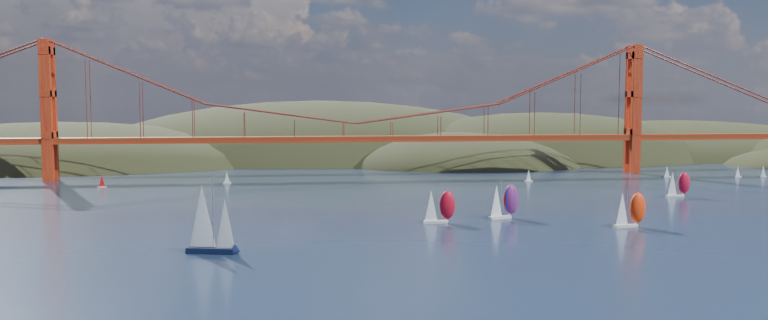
{
  "coord_description": "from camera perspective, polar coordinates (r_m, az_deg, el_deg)",
  "views": [
    {
      "loc": [
        -28.11,
        -125.95,
        31.88
      ],
      "look_at": [
        0.02,
        90.0,
        14.16
      ],
      "focal_mm": 35.0,
      "sensor_mm": 36.0,
      "label": 1
    }
  ],
  "objects": [
    {
      "name": "racer_1",
      "position": [
        196.26,
        18.21,
        -3.56
      ],
      "size": [
        8.72,
        4.23,
        9.82
      ],
      "rotation": [
        0.0,
        0.0,
        0.15
      ],
      "color": "silver",
      "rests_on": "ground"
    },
    {
      "name": "distant_boat_8",
      "position": [
        295.33,
        10.96,
        -1.16
      ],
      "size": [
        3.0,
        2.0,
        4.7
      ],
      "color": "silver",
      "rests_on": "ground"
    },
    {
      "name": "racer_rwb",
      "position": [
        202.44,
        9.08,
        -3.08
      ],
      "size": [
        9.21,
        5.76,
        10.3
      ],
      "rotation": [
        0.0,
        0.0,
        0.32
      ],
      "color": "silver",
      "rests_on": "ground"
    },
    {
      "name": "distant_boat_3",
      "position": [
        289.14,
        -11.88,
        -1.3
      ],
      "size": [
        3.0,
        2.0,
        4.7
      ],
      "color": "silver",
      "rests_on": "ground"
    },
    {
      "name": "racer_3",
      "position": [
        262.74,
        21.49,
        -1.69
      ],
      "size": [
        7.98,
        3.27,
        9.16
      ],
      "rotation": [
        0.0,
        0.0,
        0.03
      ],
      "color": "silver",
      "rests_on": "ground"
    },
    {
      "name": "distant_boat_2",
      "position": [
        288.98,
        -20.7,
        -1.5
      ],
      "size": [
        3.0,
        2.0,
        4.7
      ],
      "color": "silver",
      "rests_on": "ground"
    },
    {
      "name": "bridge",
      "position": [
        307.09,
        -2.51,
        4.71
      ],
      "size": [
        552.0,
        12.0,
        55.0
      ],
      "color": "maroon",
      "rests_on": "ground"
    },
    {
      "name": "distant_boat_6",
      "position": [
        344.08,
        26.93,
        -0.77
      ],
      "size": [
        3.0,
        2.0,
        4.7
      ],
      "color": "silver",
      "rests_on": "ground"
    },
    {
      "name": "distant_boat_5",
      "position": [
        338.15,
        25.36,
        -0.8
      ],
      "size": [
        3.0,
        2.0,
        4.7
      ],
      "color": "silver",
      "rests_on": "ground"
    },
    {
      "name": "ground",
      "position": [
        132.93,
        5.07,
        -9.24
      ],
      "size": [
        1200.0,
        1200.0,
        0.0
      ],
      "primitive_type": "plane",
      "color": "black",
      "rests_on": "ground"
    },
    {
      "name": "racer_0",
      "position": [
        193.28,
        4.2,
        -3.51
      ],
      "size": [
        8.26,
        3.36,
        9.5
      ],
      "rotation": [
        0.0,
        0.0,
        0.02
      ],
      "color": "silver",
      "rests_on": "ground"
    },
    {
      "name": "sloop_navy",
      "position": [
        159.28,
        -13.19,
        -4.46
      ],
      "size": [
        10.68,
        7.14,
        15.87
      ],
      "rotation": [
        0.0,
        0.0,
        -0.25
      ],
      "color": "black",
      "rests_on": "ground"
    },
    {
      "name": "headlands",
      "position": [
        413.18,
        2.81,
        -1.51
      ],
      "size": [
        725.0,
        225.0,
        96.0
      ],
      "color": "black",
      "rests_on": "ground"
    },
    {
      "name": "distant_boat_4",
      "position": [
        326.25,
        20.76,
        -0.83
      ],
      "size": [
        3.0,
        2.0,
        4.7
      ],
      "color": "silver",
      "rests_on": "ground"
    }
  ]
}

